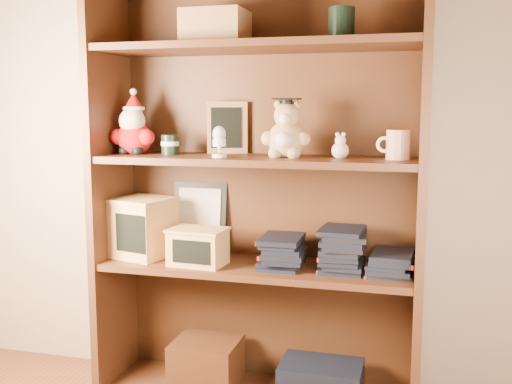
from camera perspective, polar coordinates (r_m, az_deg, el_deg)
bookcase at (r=2.24m, az=0.28°, el=-0.87°), size 1.20×0.35×1.60m
shelf_lower at (r=2.24m, az=0.00°, el=-7.17°), size 1.14×0.33×0.02m
shelf_upper at (r=2.17m, az=0.00°, el=3.07°), size 1.14×0.33×0.02m
santa_plush at (r=2.33m, az=-11.58°, el=5.85°), size 0.18×0.13×0.26m
teachers_tin at (r=2.28m, az=-8.19°, el=4.50°), size 0.07×0.07×0.07m
chalkboard_plaque at (r=2.32m, az=-2.76°, el=6.06°), size 0.15×0.11×0.20m
egg_cup at (r=2.13m, az=-3.52°, el=4.92°), size 0.05×0.05×0.11m
grad_teddy_bear at (r=2.13m, az=2.90°, el=5.51°), size 0.18×0.15×0.22m
pink_figurine at (r=2.11m, az=8.02°, el=4.15°), size 0.06×0.06×0.09m
teacher_mug at (r=2.09m, az=13.31°, el=4.40°), size 0.11×0.08×0.10m
certificate_frame at (r=2.42m, az=-5.37°, el=-2.39°), size 0.22×0.06×0.28m
treats_box at (r=2.37m, az=-10.73°, el=-3.28°), size 0.26×0.26×0.23m
pencils_box at (r=2.22m, az=-5.55°, el=-5.17°), size 0.22×0.16×0.14m
book_stack_left at (r=2.20m, az=2.53°, el=-5.62°), size 0.14×0.20×0.11m
book_stack_mid at (r=2.16m, az=8.31°, el=-5.52°), size 0.14×0.20×0.14m
book_stack_right at (r=2.15m, az=12.60°, el=-6.54°), size 0.14×0.20×0.08m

